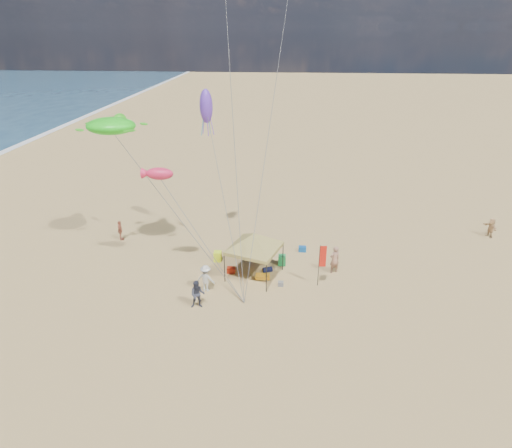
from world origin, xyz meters
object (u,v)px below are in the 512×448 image
Objects in this scene: feather_flag at (322,259)px; beach_cart at (263,276)px; person_near_a at (334,260)px; person_far_c at (491,228)px; chair_green at (282,260)px; chair_yellow at (218,256)px; person_near_c at (206,278)px; cooler_red at (231,270)px; person_near_b at (198,294)px; canopy_tent at (254,235)px; person_far_a at (120,230)px; cooler_blue at (302,249)px.

feather_flag is 4.03m from beach_cart.
person_far_c is at bearing -178.72° from person_near_a.
chair_green is 4.45m from chair_yellow.
cooler_red is at bearing -104.00° from person_near_c.
feather_flag reaches higher than chair_yellow.
person_near_c is (-6.99, -1.13, -1.03)m from feather_flag.
chair_green is 5.79m from person_near_c.
canopy_tent is at bearing 43.00° from person_near_b.
canopy_tent reaches higher than feather_flag.
cooler_red is at bearing -52.80° from chair_yellow.
cooler_red is 0.36× the size of person_far_c.
person_near_a is 1.10× the size of person_near_c.
beach_cart is 4.83m from person_near_a.
person_far_a is at bearing -24.40° from person_near_c.
beach_cart is (-1.18, -1.98, -0.15)m from chair_green.
person_near_a is (4.61, 1.22, 0.76)m from beach_cart.
cooler_red is 3.57m from chair_green.
chair_green is (-2.45, 2.42, -1.55)m from feather_flag.
chair_yellow is 3.76m from person_near_c.
person_near_a is (0.98, 1.66, -0.94)m from feather_flag.
person_near_b reaches higher than cooler_red.
cooler_blue is 0.31× the size of person_near_c.
feather_flag is at bearing -44.68° from chair_green.
feather_flag is 4.05× the size of chair_green.
cooler_blue reaches higher than beach_cart.
beach_cart is (3.26, -2.15, -0.15)m from chair_yellow.
feather_flag is at bearing 13.36° from person_near_b.
person_near_a is at bearing 59.46° from feather_flag.
chair_yellow is at bearing 147.01° from canopy_tent.
canopy_tent is at bearing -84.96° from person_far_c.
canopy_tent is 2.82× the size of person_near_a.
person_far_c reaches higher than chair_green.
feather_flag reaches higher than person_far_c.
canopy_tent is 3.12× the size of person_near_c.
canopy_tent is 19.13m from person_far_c.
chair_yellow is at bearing -32.46° from person_near_a.
person_far_c is at bearing -140.87° from person_near_c.
cooler_red is at bearing 169.21° from feather_flag.
person_near_a reaches higher than person_far_c.
person_near_c reaches higher than chair_yellow.
feather_flag is 4.05× the size of chair_yellow.
canopy_tent is 3.18m from cooler_red.
chair_green is at bearing -120.14° from person_far_a.
person_near_a is at bearing -145.67° from person_near_c.
person_near_a is (3.42, -0.76, 0.61)m from chair_green.
person_far_a is at bearing 124.61° from person_near_b.
beach_cart is 3.78m from person_near_c.
canopy_tent is at bearing -16.75° from person_near_a.
person_near_a reaches higher than person_far_a.
chair_yellow is 0.46× the size of person_far_c.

